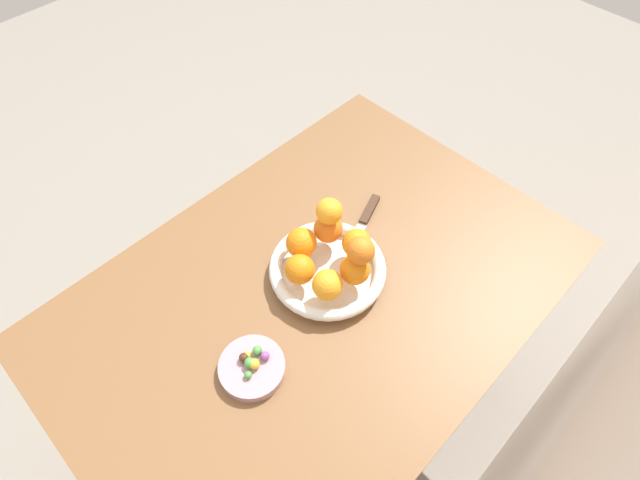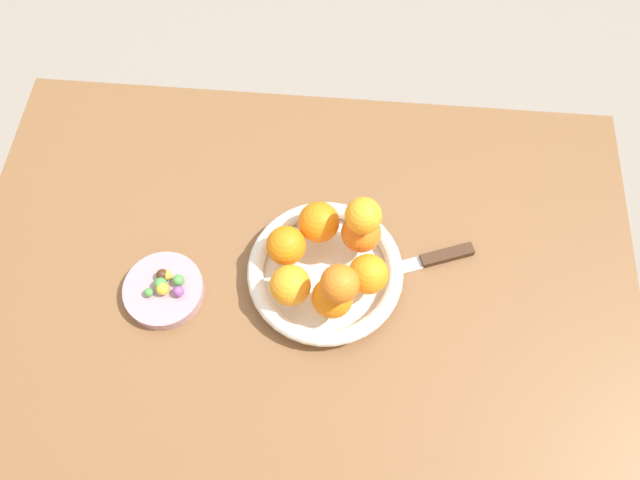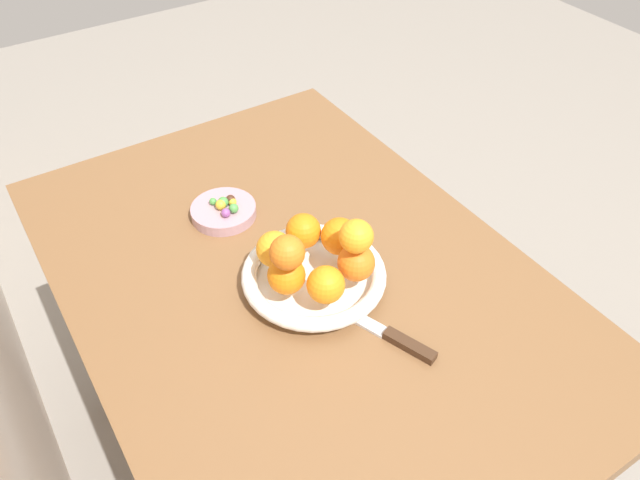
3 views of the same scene
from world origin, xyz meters
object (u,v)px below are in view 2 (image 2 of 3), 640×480
at_px(orange_1, 319,222).
at_px(candy_ball_5, 162,275).
at_px(orange_5, 368,274).
at_px(candy_dish, 164,290).
at_px(orange_0, 361,233).
at_px(orange_2, 286,246).
at_px(orange_4, 332,298).
at_px(candy_ball_3, 162,289).
at_px(candy_ball_6, 178,280).
at_px(orange_6, 363,216).
at_px(candy_ball_0, 149,292).
at_px(dining_table, 301,300).
at_px(candy_ball_4, 160,284).
at_px(candy_ball_1, 178,291).
at_px(fruit_bowl, 325,272).
at_px(orange_3, 290,285).
at_px(knife, 412,265).
at_px(orange_7, 340,284).
at_px(candy_ball_2, 167,275).

xyz_separation_m(orange_1, candy_ball_5, (0.24, 0.09, -0.04)).
bearing_deg(orange_5, candy_dish, 5.18).
distance_m(orange_0, orange_2, 0.12).
relative_size(orange_4, candy_ball_3, 3.02).
bearing_deg(candy_ball_6, orange_6, -163.24).
xyz_separation_m(orange_2, candy_ball_0, (0.21, 0.08, -0.04)).
bearing_deg(dining_table, orange_1, -108.80).
bearing_deg(candy_ball_4, orange_4, 176.76).
bearing_deg(candy_ball_0, orange_0, -161.17).
bearing_deg(orange_1, candy_ball_5, 21.06).
relative_size(orange_1, candy_ball_1, 3.74).
relative_size(fruit_bowl, candy_ball_0, 17.44).
height_order(orange_6, candy_ball_6, orange_6).
xyz_separation_m(orange_3, candy_ball_4, (0.21, -0.00, -0.04)).
distance_m(orange_0, candy_ball_0, 0.35).
distance_m(dining_table, orange_6, 0.24).
xyz_separation_m(candy_dish, orange_5, (-0.32, -0.03, 0.06)).
bearing_deg(orange_6, knife, 170.21).
relative_size(orange_0, orange_2, 1.01).
relative_size(orange_4, candy_ball_1, 3.56).
distance_m(candy_ball_3, candy_ball_4, 0.01).
bearing_deg(orange_0, candy_ball_5, 14.59).
height_order(dining_table, orange_2, orange_2).
bearing_deg(orange_0, orange_2, 15.54).
bearing_deg(orange_6, candy_ball_0, 18.45).
distance_m(orange_0, orange_7, 0.13).
bearing_deg(orange_4, candy_ball_0, -0.22).
xyz_separation_m(dining_table, orange_3, (0.01, 0.04, 0.16)).
xyz_separation_m(dining_table, candy_ball_5, (0.22, 0.02, 0.12)).
height_order(orange_0, orange_6, orange_6).
bearing_deg(candy_dish, orange_6, -162.62).
bearing_deg(candy_ball_0, dining_table, -167.68).
height_order(orange_2, candy_ball_0, orange_2).
relative_size(candy_ball_2, candy_ball_4, 0.74).
bearing_deg(candy_ball_3, candy_dish, -57.43).
relative_size(orange_6, candy_ball_6, 2.99).
height_order(orange_0, orange_1, orange_1).
height_order(orange_1, candy_ball_5, orange_1).
height_order(fruit_bowl, candy_ball_5, same).
bearing_deg(candy_ball_2, dining_table, -174.61).
xyz_separation_m(orange_0, orange_2, (0.11, 0.03, -0.00)).
xyz_separation_m(candy_ball_3, candy_ball_5, (0.01, -0.02, -0.00)).
height_order(orange_5, candy_ball_0, orange_5).
xyz_separation_m(dining_table, orange_5, (-0.11, 0.01, 0.16)).
distance_m(orange_4, orange_5, 0.07).
bearing_deg(candy_ball_4, candy_ball_2, -111.21).
xyz_separation_m(orange_0, candy_ball_6, (0.28, 0.09, -0.04)).
bearing_deg(candy_ball_0, orange_2, -159.43).
height_order(orange_4, knife, orange_4).
height_order(candy_dish, orange_7, orange_7).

